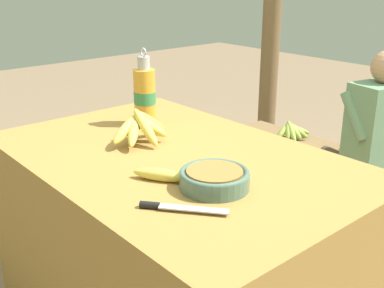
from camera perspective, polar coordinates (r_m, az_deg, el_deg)
market_counter at (r=1.89m, az=-1.95°, el=-12.68°), size 1.36×0.89×0.80m
banana_bunch_ripe at (r=1.81m, az=-6.21°, el=2.05°), size 0.17×0.29×0.14m
serving_bowl at (r=1.44m, az=2.68°, el=-4.03°), size 0.21×0.21×0.06m
water_bottle at (r=2.02m, az=-5.62°, el=5.74°), size 0.09×0.09×0.32m
loose_banana_front at (r=1.50m, az=-3.82°, el=-3.67°), size 0.17×0.13×0.04m
knife at (r=1.32m, az=-2.48°, el=-7.46°), size 0.21×0.17×0.02m
wooden_bench at (r=2.90m, az=17.99°, el=-2.74°), size 1.62×0.32×0.41m
seated_vendor at (r=2.74m, az=20.54°, el=1.37°), size 0.45×0.42×1.05m
banana_bunch_green at (r=3.08m, az=11.79°, el=1.62°), size 0.16×0.25×0.13m
support_post_near at (r=3.63m, az=9.51°, el=15.48°), size 0.14×0.14×2.30m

